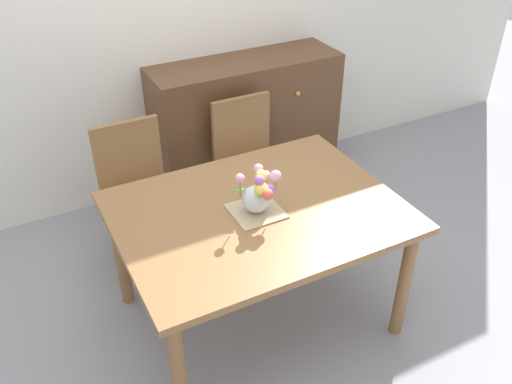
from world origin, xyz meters
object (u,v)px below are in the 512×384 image
object	(u,v)px
chair_right	(249,155)
chair_left	(136,184)
dining_table	(258,223)
flower_vase	(258,193)
dresser	(246,125)

from	to	relation	value
chair_right	chair_left	bearing A→B (deg)	0.00
dining_table	chair_right	size ratio (longest dim) A/B	1.60
flower_vase	chair_left	bearing A→B (deg)	112.73
chair_left	flower_vase	world-z (taller)	flower_vase
dining_table	chair_left	distance (m)	0.98
dining_table	chair_left	xyz separation A→B (m)	(-0.39, 0.89, -0.15)
dresser	dining_table	bearing A→B (deg)	-114.19
chair_left	flower_vase	bearing A→B (deg)	112.73
chair_right	flower_vase	xyz separation A→B (m)	(-0.40, -0.91, 0.36)
dining_table	chair_left	world-z (taller)	chair_left
chair_left	chair_right	distance (m)	0.79
chair_right	flower_vase	distance (m)	1.06
chair_right	dining_table	bearing A→B (deg)	66.05
dining_table	chair_left	bearing A→B (deg)	113.95
chair_left	dresser	distance (m)	1.09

